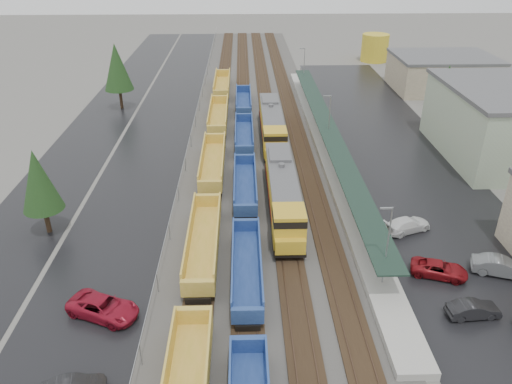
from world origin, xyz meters
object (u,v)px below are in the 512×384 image
locomotive_lead (283,194)px  parked_car_west_c (103,307)px  parked_car_east_e (501,267)px  parked_car_east_b (439,269)px  parked_car_east_c (407,225)px  locomotive_trail (272,125)px  parked_car_east_a (473,310)px  storage_tank (375,48)px  well_string_blue (246,221)px  well_string_yellow (209,197)px

locomotive_lead → parked_car_west_c: 22.11m
parked_car_west_c → parked_car_east_e: bearing=-59.5°
parked_car_east_b → parked_car_east_c: parked_car_east_c is taller
locomotive_lead → parked_car_east_e: bearing=-31.5°
locomotive_lead → locomotive_trail: size_ratio=1.00×
locomotive_trail → parked_car_east_a: bearing=-69.9°
storage_tank → parked_car_east_c: bearing=-100.9°
well_string_blue → parked_car_west_c: size_ratio=16.07×
parked_car_east_a → well_string_blue: bearing=48.4°
locomotive_lead → storage_tank: storage_tank is taller
parked_car_east_a → parked_car_east_c: (-1.45, 12.78, 0.05)m
locomotive_lead → well_string_yellow: 8.28m
storage_tank → locomotive_lead: bearing=-110.7°
storage_tank → parked_car_west_c: size_ratio=1.06×
locomotive_trail → storage_tank: size_ratio=3.26×
parked_car_east_c → well_string_yellow: bearing=52.0°
parked_car_east_a → locomotive_trail: bearing=15.4°
parked_car_east_b → parked_car_east_c: (-0.64, 7.44, 0.06)m
well_string_blue → parked_car_east_e: bearing=-19.6°
storage_tank → parked_car_east_e: storage_tank is taller
well_string_yellow → storage_tank: storage_tank is taller
locomotive_trail → parked_car_west_c: (-15.40, -36.79, -1.61)m
well_string_yellow → parked_car_east_e: (26.52, -13.11, -0.41)m
locomotive_trail → parked_car_east_c: (12.37, -24.94, -1.68)m
parked_car_east_a → parked_car_east_b: parked_car_east_a is taller
parked_car_east_a → parked_car_east_e: parked_car_east_e is taller
locomotive_lead → parked_car_east_a: (13.82, -16.72, -1.73)m
locomotive_trail → well_string_blue: 24.72m
well_string_yellow → parked_car_west_c: (-7.40, -17.54, -0.42)m
storage_tank → parked_car_west_c: (-42.20, -86.59, -2.28)m
locomotive_lead → parked_car_west_c: bearing=-134.3°
well_string_yellow → parked_car_west_c: bearing=-112.9°
parked_car_west_c → parked_car_east_b: parked_car_west_c is taller
parked_car_east_a → parked_car_east_c: bearing=1.7°
locomotive_trail → parked_car_east_e: size_ratio=4.06×
well_string_blue → locomotive_lead: bearing=40.1°
parked_car_east_e → locomotive_lead: bearing=77.3°
well_string_blue → storage_tank: 80.34m
locomotive_lead → well_string_yellow: (-8.00, 1.75, -1.20)m
locomotive_lead → well_string_yellow: bearing=167.7°
locomotive_trail → storage_tank: storage_tank is taller
well_string_yellow → well_string_blue: size_ratio=1.13×
parked_car_east_e → well_string_yellow: bearing=82.5°
well_string_yellow → parked_car_east_a: well_string_yellow is taller
locomotive_trail → well_string_yellow: 20.88m
locomotive_lead → well_string_blue: size_ratio=0.21×
well_string_blue → parked_car_east_b: (17.01, -8.02, -0.46)m
locomotive_lead → well_string_blue: locomotive_lead is taller
well_string_blue → parked_car_east_e: size_ratio=18.91×
parked_car_east_c → parked_car_east_e: bearing=-162.8°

